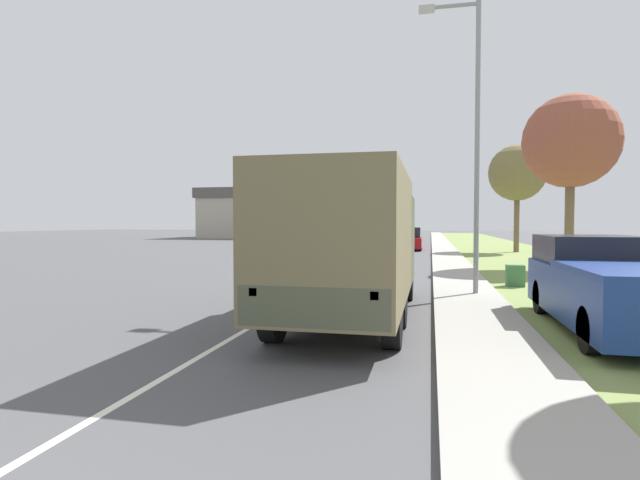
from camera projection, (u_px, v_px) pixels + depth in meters
name	position (u px, v px, depth m)	size (l,w,h in m)	color
ground_plane	(386.00, 248.00, 40.51)	(180.00, 180.00, 0.00)	#4C4C4F
lane_centre_stripe	(386.00, 248.00, 40.51)	(0.12, 120.00, 0.00)	silver
sidewalk_right	(443.00, 248.00, 39.53)	(1.80, 120.00, 0.12)	#9E9B93
grass_strip_right	(502.00, 249.00, 38.58)	(7.00, 120.00, 0.02)	olive
military_truck	(353.00, 240.00, 10.83)	(2.37, 7.95, 3.07)	#474C38
car_nearest_ahead	(319.00, 249.00, 24.71)	(1.87, 4.58, 1.74)	silver
car_second_ahead	(409.00, 240.00, 37.58)	(1.92, 3.94, 1.72)	maroon
car_third_ahead	(383.00, 235.00, 53.02)	(1.81, 4.80, 1.64)	#B7BABF
pickup_truck	(611.00, 285.00, 9.61)	(2.09, 5.48, 1.79)	navy
lamp_post	(471.00, 122.00, 13.83)	(1.69, 0.24, 8.14)	gray
tree_mid_right	(571.00, 142.00, 22.38)	(4.18, 4.18, 7.82)	brown
tree_far_right	(517.00, 173.00, 34.70)	(3.90, 3.90, 7.49)	brown
utility_box	(515.00, 276.00, 16.18)	(0.55, 0.45, 0.70)	#3D7042
building_distant	(270.00, 213.00, 67.77)	(17.47, 10.75, 6.59)	#B2A893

